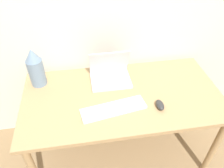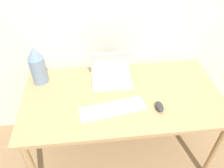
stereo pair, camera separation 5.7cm
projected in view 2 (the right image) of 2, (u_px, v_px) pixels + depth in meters
name	position (u px, v px, depth m)	size (l,w,h in m)	color
desk	(122.00, 102.00, 1.66)	(1.46, 0.75, 0.70)	tan
laptop	(111.00, 74.00, 1.72)	(0.31, 0.23, 0.24)	silver
keyboard	(113.00, 109.00, 1.49)	(0.46, 0.19, 0.02)	white
mouse	(159.00, 107.00, 1.49)	(0.05, 0.10, 0.04)	#2D2D2D
vase	(37.00, 66.00, 1.63)	(0.12, 0.12, 0.31)	slate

